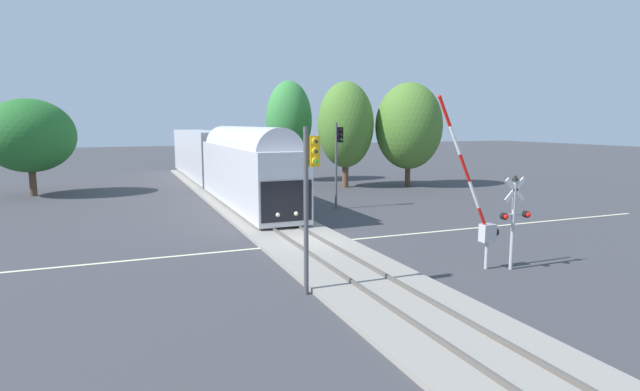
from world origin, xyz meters
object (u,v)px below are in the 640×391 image
object	(u,v)px
elm_centre_background	(289,120)
crossing_gate_near	(482,216)
traffic_signal_median	(310,184)
maple_right_background	(409,126)
pine_left_background	(29,136)
crossing_signal_mast	(514,212)
traffic_signal_far_side	(338,151)
oak_far_right	(346,125)
commuter_train	(220,158)

from	to	relation	value
elm_centre_background	crossing_gate_near	bearing A→B (deg)	-94.96
traffic_signal_median	maple_right_background	size ratio (longest dim) A/B	0.60
traffic_signal_median	elm_centre_background	bearing A→B (deg)	72.68
pine_left_background	maple_right_background	bearing A→B (deg)	-10.67
crossing_signal_mast	traffic_signal_median	xyz separation A→B (m)	(-8.37, 0.27, 1.46)
traffic_signal_far_side	elm_centre_background	bearing A→B (deg)	82.62
oak_far_right	traffic_signal_far_side	bearing A→B (deg)	-117.19
maple_right_background	oak_far_right	xyz separation A→B (m)	(-5.52, 1.53, 0.10)
pine_left_background	oak_far_right	world-z (taller)	oak_far_right
crossing_gate_near	elm_centre_background	world-z (taller)	elm_centre_background
traffic_signal_median	oak_far_right	world-z (taller)	oak_far_right
maple_right_background	oak_far_right	bearing A→B (deg)	164.54
maple_right_background	crossing_gate_near	bearing A→B (deg)	-115.54
commuter_train	traffic_signal_far_side	bearing A→B (deg)	-65.26
commuter_train	oak_far_right	bearing A→B (deg)	-8.94
commuter_train	crossing_signal_mast	world-z (taller)	commuter_train
maple_right_background	elm_centre_background	bearing A→B (deg)	137.76
elm_centre_background	pine_left_background	world-z (taller)	elm_centre_background
crossing_gate_near	crossing_signal_mast	world-z (taller)	crossing_gate_near
crossing_signal_mast	elm_centre_background	xyz separation A→B (m)	(1.60, 32.23, 3.68)
crossing_signal_mast	oak_far_right	world-z (taller)	oak_far_right
traffic_signal_median	pine_left_background	world-z (taller)	pine_left_background
elm_centre_background	pine_left_background	xyz separation A→B (m)	(-22.01, -2.09, -1.25)
traffic_signal_far_side	pine_left_background	xyz separation A→B (m)	(-19.86, 14.58, 0.88)
pine_left_background	crossing_gate_near	bearing A→B (deg)	-57.03
traffic_signal_median	traffic_signal_far_side	xyz separation A→B (m)	(7.81, 15.30, 0.09)
traffic_signal_far_side	maple_right_background	world-z (taller)	maple_right_background
crossing_gate_near	crossing_signal_mast	size ratio (longest dim) A/B	1.79
traffic_signal_median	pine_left_background	xyz separation A→B (m)	(-12.04, 29.87, 0.98)
traffic_signal_median	maple_right_background	distance (m)	30.51
pine_left_background	maple_right_background	size ratio (longest dim) A/B	0.82
maple_right_background	traffic_signal_far_side	bearing A→B (deg)	-140.91
commuter_train	crossing_gate_near	xyz separation A→B (m)	(4.94, -27.14, -0.67)
crossing_gate_near	crossing_signal_mast	bearing A→B (deg)	-21.33
crossing_signal_mast	traffic_signal_median	bearing A→B (deg)	178.18
commuter_train	crossing_gate_near	world-z (taller)	crossing_gate_near
commuter_train	pine_left_background	world-z (taller)	pine_left_background
crossing_signal_mast	traffic_signal_far_side	size ratio (longest dim) A/B	0.65
traffic_signal_median	traffic_signal_far_side	distance (m)	17.18
elm_centre_background	oak_far_right	distance (m)	7.09
crossing_signal_mast	maple_right_background	distance (m)	26.62
traffic_signal_median	commuter_train	bearing A→B (deg)	85.26
crossing_signal_mast	elm_centre_background	bearing A→B (deg)	87.15
crossing_signal_mast	oak_far_right	size ratio (longest dim) A/B	0.40
commuter_train	crossing_signal_mast	distance (m)	28.26
traffic_signal_far_side	maple_right_background	size ratio (longest dim) A/B	0.62
crossing_signal_mast	traffic_signal_far_side	distance (m)	15.65
commuter_train	oak_far_right	size ratio (longest dim) A/B	4.16
commuter_train	traffic_signal_median	xyz separation A→B (m)	(-2.27, -27.33, 0.96)
pine_left_background	oak_far_right	xyz separation A→B (m)	(25.16, -4.25, 0.81)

